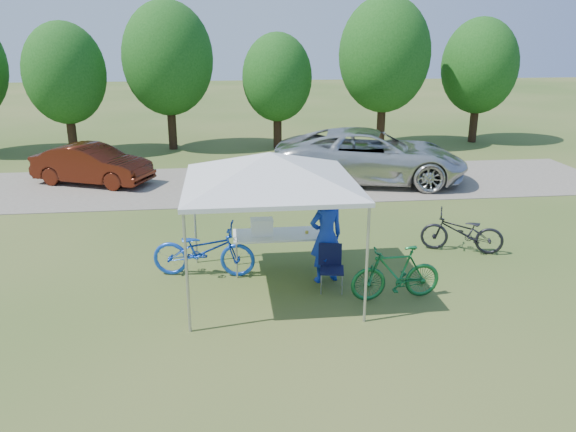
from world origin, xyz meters
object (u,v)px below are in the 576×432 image
at_px(folding_chair, 331,263).
at_px(bike_green, 396,273).
at_px(bike_blue, 204,250).
at_px(sedan, 92,164).
at_px(cooler, 262,227).
at_px(bike_dark, 462,232).
at_px(minivan, 370,156).
at_px(folding_table, 280,236).
at_px(cyclist, 326,236).

xyz_separation_m(folding_chair, bike_green, (1.12, -0.60, -0.00)).
bearing_deg(bike_green, bike_blue, -116.20).
bearing_deg(folding_chair, sedan, 137.03).
relative_size(folding_chair, cooler, 1.92).
relative_size(cooler, bike_dark, 0.25).
relative_size(cooler, minivan, 0.07).
height_order(bike_blue, minivan, minivan).
relative_size(folding_table, minivan, 0.31).
bearing_deg(cooler, bike_dark, 6.50).
bearing_deg(bike_dark, bike_blue, -62.38).
height_order(cyclist, bike_green, cyclist).
height_order(cooler, cyclist, cyclist).
distance_m(folding_table, bike_blue, 1.61).
bearing_deg(sedan, bike_dark, -103.97).
relative_size(minivan, sedan, 1.60).
relative_size(bike_dark, minivan, 0.29).
bearing_deg(cyclist, minivan, -125.58).
bearing_deg(bike_blue, cyclist, -93.30).
relative_size(cyclist, bike_green, 1.10).
xyz_separation_m(cyclist, minivan, (2.87, 7.63, -0.06)).
bearing_deg(folding_chair, bike_blue, 171.15).
distance_m(folding_table, cooler, 0.44).
bearing_deg(bike_green, bike_dark, 130.62).
height_order(folding_chair, sedan, sedan).
height_order(folding_chair, cooler, cooler).
height_order(bike_dark, sedan, sedan).
height_order(cyclist, minivan, cyclist).
relative_size(cooler, bike_blue, 0.22).
bearing_deg(folding_table, sedan, 125.22).
xyz_separation_m(folding_table, cyclist, (0.85, -0.68, 0.20)).
bearing_deg(bike_dark, sedan, -105.35).
bearing_deg(folding_table, cooler, 180.00).
xyz_separation_m(bike_green, bike_dark, (2.21, 2.15, -0.04)).
bearing_deg(cooler, bike_blue, -174.18).
xyz_separation_m(bike_blue, minivan, (5.31, 7.07, 0.34)).
bearing_deg(bike_green, cooler, -127.76).
xyz_separation_m(bike_green, minivan, (1.71, 8.57, 0.37)).
distance_m(folding_chair, cyclist, 0.56).
relative_size(cooler, bike_green, 0.27).
relative_size(folding_table, bike_blue, 0.93).
xyz_separation_m(cooler, bike_dark, (4.60, 0.52, -0.49)).
xyz_separation_m(cooler, cyclist, (1.23, -0.68, -0.01)).
distance_m(folding_table, bike_green, 2.60).
bearing_deg(folding_chair, bike_dark, 36.00).
height_order(cooler, bike_dark, cooler).
relative_size(cyclist, bike_dark, 1.05).
relative_size(bike_blue, sedan, 0.54).
bearing_deg(minivan, bike_dark, -162.57).
relative_size(folding_table, cooler, 4.22).
distance_m(bike_blue, sedan, 8.71).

